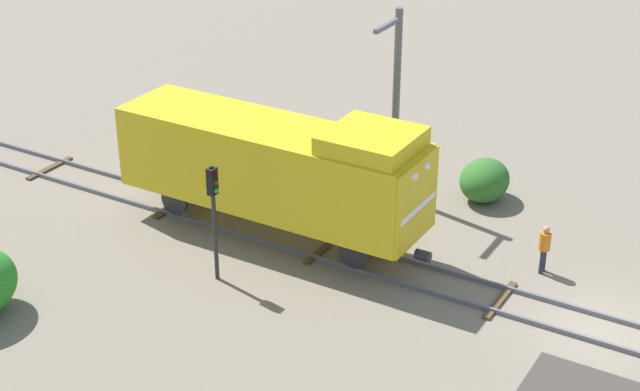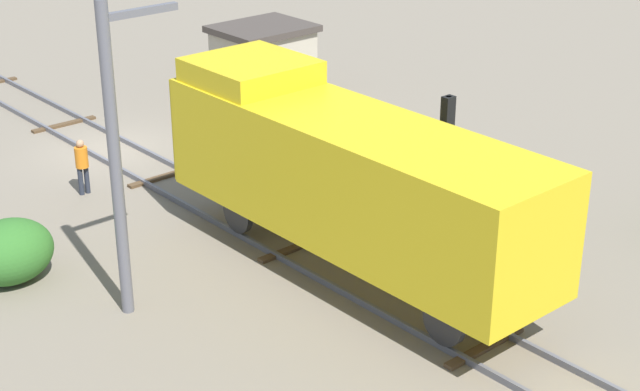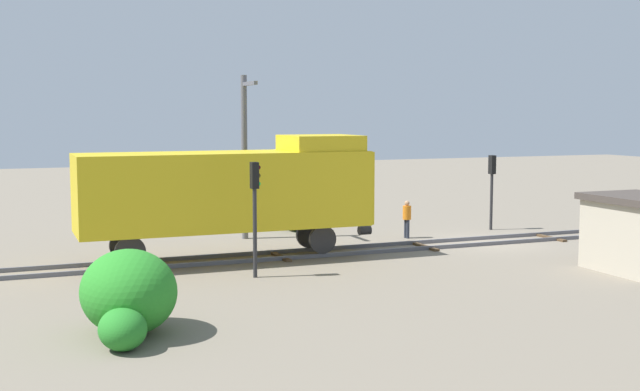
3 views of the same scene
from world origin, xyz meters
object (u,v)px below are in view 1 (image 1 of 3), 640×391
object	(u,v)px
worker_near_track	(545,246)
catenary_mast	(395,100)
locomotive	(276,165)
traffic_signal_mid	(214,203)

from	to	relation	value
worker_near_track	catenary_mast	world-z (taller)	catenary_mast
locomotive	worker_near_track	size ratio (longest dim) A/B	6.82
traffic_signal_mid	catenary_mast	size ratio (longest dim) A/B	0.54
worker_near_track	catenary_mast	size ratio (longest dim) A/B	0.23
locomotive	catenary_mast	bearing A→B (deg)	-22.26
traffic_signal_mid	worker_near_track	distance (m)	10.81
traffic_signal_mid	worker_near_track	bearing A→B (deg)	-57.05
locomotive	traffic_signal_mid	size ratio (longest dim) A/B	2.92
worker_near_track	catenary_mast	distance (m)	7.83
traffic_signal_mid	worker_near_track	size ratio (longest dim) A/B	2.34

